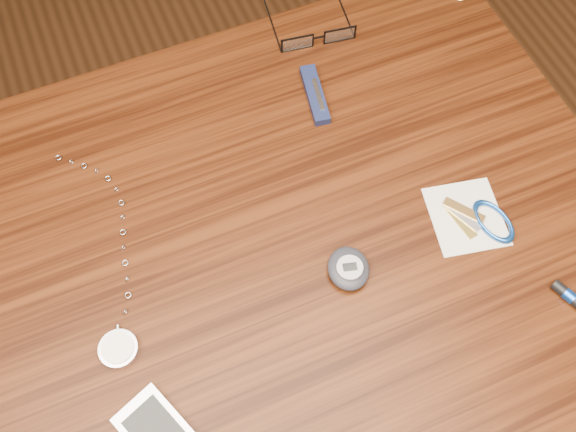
% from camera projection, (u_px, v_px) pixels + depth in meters
% --- Properties ---
extents(ground, '(3.80, 3.80, 0.00)m').
position_uv_depth(ground, '(260.00, 393.00, 1.44)').
color(ground, '#472814').
rests_on(ground, ground).
extents(desk, '(1.00, 0.70, 0.75)m').
position_uv_depth(desk, '(241.00, 290.00, 0.86)').
color(desk, '#351708').
rests_on(desk, ground).
extents(eyeglasses, '(0.13, 0.13, 0.02)m').
position_uv_depth(eyeglasses, '(317.00, 36.00, 0.92)').
color(eyeglasses, black).
rests_on(eyeglasses, desk).
extents(pocket_watch, '(0.08, 0.31, 0.01)m').
position_uv_depth(pocket_watch, '(118.00, 340.00, 0.72)').
color(pocket_watch, silver).
rests_on(pocket_watch, desk).
extents(pedometer, '(0.06, 0.07, 0.02)m').
position_uv_depth(pedometer, '(349.00, 268.00, 0.76)').
color(pedometer, '#21222B').
rests_on(pedometer, desk).
extents(notepad_keys, '(0.11, 0.11, 0.01)m').
position_uv_depth(notepad_keys, '(480.00, 219.00, 0.79)').
color(notepad_keys, white).
rests_on(notepad_keys, desk).
extents(pocket_knife, '(0.04, 0.10, 0.01)m').
position_uv_depth(pocket_knife, '(315.00, 95.00, 0.88)').
color(pocket_knife, '#131C3B').
rests_on(pocket_knife, desk).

